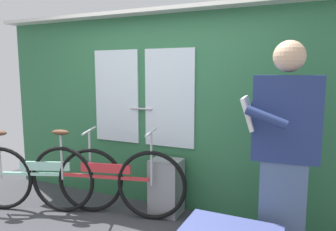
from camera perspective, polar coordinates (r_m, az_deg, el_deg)
name	(u,v)px	position (r m, az deg, el deg)	size (l,w,h in m)	color
train_door_wall	(158,107)	(3.66, -1.73, 1.62)	(4.36, 0.28, 2.23)	#2D6B42
bicycle_near_door	(105,180)	(3.58, -11.24, -11.35)	(1.73, 0.57, 0.96)	black
bicycle_leaning_behind	(45,177)	(3.89, -21.27, -10.31)	(1.66, 0.73, 0.94)	black
passenger_reading_newspaper	(283,151)	(2.64, 20.01, -6.02)	(0.61, 0.54, 1.80)	slate
trash_bin_by_wall	(166,187)	(3.59, -0.30, -12.66)	(0.33, 0.28, 0.61)	gray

